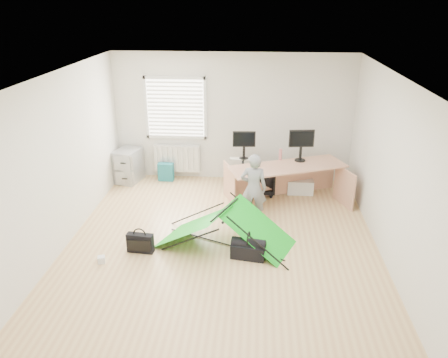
# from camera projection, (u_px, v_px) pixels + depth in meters

# --- Properties ---
(ground) EXTENTS (5.50, 5.50, 0.00)m
(ground) POSITION_uv_depth(u_px,v_px,m) (222.00, 242.00, 7.15)
(ground) COLOR tan
(ground) RESTS_ON ground
(back_wall) EXTENTS (5.00, 0.02, 2.70)m
(back_wall) POSITION_uv_depth(u_px,v_px,m) (233.00, 118.00, 9.15)
(back_wall) COLOR silver
(back_wall) RESTS_ON ground
(window) EXTENTS (1.20, 0.06, 1.20)m
(window) POSITION_uv_depth(u_px,v_px,m) (175.00, 108.00, 9.12)
(window) COLOR silver
(window) RESTS_ON back_wall
(radiator) EXTENTS (1.00, 0.12, 0.60)m
(radiator) POSITION_uv_depth(u_px,v_px,m) (177.00, 158.00, 9.51)
(radiator) COLOR silver
(radiator) RESTS_ON back_wall
(desk) EXTENTS (2.33, 1.49, 0.76)m
(desk) POSITION_uv_depth(u_px,v_px,m) (286.00, 184.00, 8.38)
(desk) COLOR tan
(desk) RESTS_ON ground
(filing_cabinet) EXTENTS (0.59, 0.70, 0.71)m
(filing_cabinet) POSITION_uv_depth(u_px,v_px,m) (128.00, 165.00, 9.37)
(filing_cabinet) COLOR #9C9EA1
(filing_cabinet) RESTS_ON ground
(monitor_left) EXTENTS (0.44, 0.12, 0.42)m
(monitor_left) POSITION_uv_depth(u_px,v_px,m) (244.00, 149.00, 8.49)
(monitor_left) COLOR black
(monitor_left) RESTS_ON desk
(monitor_right) EXTENTS (0.49, 0.17, 0.46)m
(monitor_right) POSITION_uv_depth(u_px,v_px,m) (301.00, 150.00, 8.40)
(monitor_right) COLOR black
(monitor_right) RESTS_ON desk
(keyboard) EXTENTS (0.41, 0.15, 0.02)m
(keyboard) POSITION_uv_depth(u_px,v_px,m) (240.00, 159.00, 8.55)
(keyboard) COLOR beige
(keyboard) RESTS_ON desk
(thermos) EXTENTS (0.08, 0.08, 0.22)m
(thermos) POSITION_uv_depth(u_px,v_px,m) (280.00, 154.00, 8.49)
(thermos) COLOR #B86767
(thermos) RESTS_ON desk
(office_chair) EXTENTS (0.69, 0.71, 0.60)m
(office_chair) POSITION_uv_depth(u_px,v_px,m) (258.00, 179.00, 8.83)
(office_chair) COLOR black
(office_chair) RESTS_ON ground
(person) EXTENTS (0.47, 0.31, 1.27)m
(person) POSITION_uv_depth(u_px,v_px,m) (254.00, 188.00, 7.58)
(person) COLOR gray
(person) RESTS_ON ground
(kite) EXTENTS (2.26, 1.65, 0.64)m
(kite) POSITION_uv_depth(u_px,v_px,m) (225.00, 227.00, 6.94)
(kite) COLOR #11B41C
(kite) RESTS_ON ground
(storage_crate) EXTENTS (0.52, 0.36, 0.29)m
(storage_crate) POSITION_uv_depth(u_px,v_px,m) (300.00, 186.00, 8.90)
(storage_crate) COLOR silver
(storage_crate) RESTS_ON ground
(tote_bag) EXTENTS (0.34, 0.16, 0.39)m
(tote_bag) POSITION_uv_depth(u_px,v_px,m) (166.00, 172.00, 9.45)
(tote_bag) COLOR #1C6E7C
(tote_bag) RESTS_ON ground
(laptop_bag) EXTENTS (0.43, 0.17, 0.31)m
(laptop_bag) POSITION_uv_depth(u_px,v_px,m) (140.00, 243.00, 6.82)
(laptop_bag) COLOR black
(laptop_bag) RESTS_ON ground
(white_box) EXTENTS (0.13, 0.13, 0.11)m
(white_box) POSITION_uv_depth(u_px,v_px,m) (101.00, 260.00, 6.57)
(white_box) COLOR silver
(white_box) RESTS_ON ground
(duffel_bag) EXTENTS (0.55, 0.34, 0.23)m
(duffel_bag) POSITION_uv_depth(u_px,v_px,m) (248.00, 251.00, 6.69)
(duffel_bag) COLOR black
(duffel_bag) RESTS_ON ground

